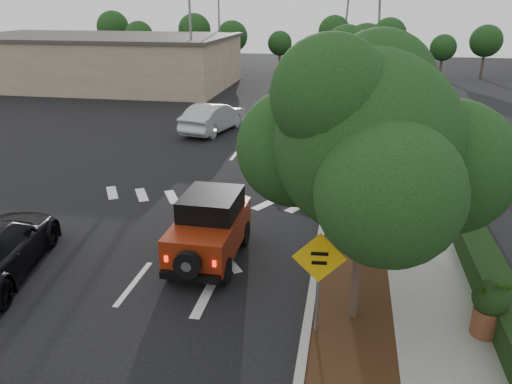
# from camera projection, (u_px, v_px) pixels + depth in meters

# --- Properties ---
(ground) EXTENTS (120.00, 120.00, 0.00)m
(ground) POSITION_uv_depth(u_px,v_px,m) (134.00, 283.00, 12.94)
(ground) COLOR black
(ground) RESTS_ON ground
(curb) EXTENTS (0.20, 70.00, 0.15)m
(curb) POSITION_uv_depth(u_px,v_px,m) (333.00, 157.00, 23.12)
(curb) COLOR #9E9B93
(curb) RESTS_ON ground
(planting_strip) EXTENTS (1.80, 70.00, 0.12)m
(planting_strip) POSITION_uv_depth(u_px,v_px,m) (355.00, 159.00, 22.96)
(planting_strip) COLOR black
(planting_strip) RESTS_ON ground
(sidewalk) EXTENTS (2.00, 70.00, 0.12)m
(sidewalk) POSITION_uv_depth(u_px,v_px,m) (397.00, 161.00, 22.63)
(sidewalk) COLOR gray
(sidewalk) RESTS_ON ground
(hedge) EXTENTS (0.80, 70.00, 0.80)m
(hedge) POSITION_uv_depth(u_px,v_px,m) (430.00, 155.00, 22.26)
(hedge) COLOR black
(hedge) RESTS_ON ground
(commercial_building) EXTENTS (22.00, 12.00, 4.00)m
(commercial_building) POSITION_uv_depth(u_px,v_px,m) (100.00, 62.00, 42.50)
(commercial_building) COLOR gray
(commercial_building) RESTS_ON ground
(transmission_tower) EXTENTS (7.00, 4.00, 28.00)m
(transmission_tower) POSITION_uv_depth(u_px,v_px,m) (359.00, 66.00, 55.93)
(transmission_tower) COLOR slate
(transmission_tower) RESTS_ON ground
(street_tree_near) EXTENTS (3.80, 3.80, 5.92)m
(street_tree_near) POSITION_uv_depth(u_px,v_px,m) (353.00, 318.00, 11.51)
(street_tree_near) COLOR black
(street_tree_near) RESTS_ON ground
(street_tree_mid) EXTENTS (3.20, 3.20, 5.32)m
(street_tree_mid) POSITION_uv_depth(u_px,v_px,m) (354.00, 205.00, 17.93)
(street_tree_mid) COLOR black
(street_tree_mid) RESTS_ON ground
(street_tree_far) EXTENTS (3.40, 3.40, 5.62)m
(street_tree_far) POSITION_uv_depth(u_px,v_px,m) (355.00, 154.00, 23.90)
(street_tree_far) COLOR black
(street_tree_far) RESTS_ON ground
(light_pole_a) EXTENTS (2.00, 0.22, 9.00)m
(light_pole_a) POSITION_uv_depth(u_px,v_px,m) (194.00, 97.00, 37.91)
(light_pole_a) COLOR slate
(light_pole_a) RESTS_ON ground
(light_pole_b) EXTENTS (2.00, 0.22, 9.00)m
(light_pole_b) POSITION_uv_depth(u_px,v_px,m) (220.00, 75.00, 49.09)
(light_pole_b) COLOR slate
(light_pole_b) RESTS_ON ground
(red_jeep) EXTENTS (1.71, 3.74, 1.90)m
(red_jeep) POSITION_uv_depth(u_px,v_px,m) (211.00, 226.00, 13.95)
(red_jeep) COLOR black
(red_jeep) RESTS_ON ground
(silver_suv_ahead) EXTENTS (2.75, 5.65, 1.55)m
(silver_suv_ahead) POSITION_uv_depth(u_px,v_px,m) (302.00, 139.00, 23.53)
(silver_suv_ahead) COLOR #A8A9B0
(silver_suv_ahead) RESTS_ON ground
(silver_sedan_oncoming) EXTENTS (2.76, 5.09, 1.59)m
(silver_sedan_oncoming) POSITION_uv_depth(u_px,v_px,m) (213.00, 117.00, 27.70)
(silver_sedan_oncoming) COLOR #A8ABB0
(silver_sedan_oncoming) RESTS_ON ground
(parked_suv) EXTENTS (4.41, 2.06, 1.46)m
(parked_suv) POSITION_uv_depth(u_px,v_px,m) (149.00, 85.00, 38.59)
(parked_suv) COLOR #B2B5BA
(parked_suv) RESTS_ON ground
(speed_hump_sign) EXTENTS (1.12, 0.13, 2.38)m
(speed_hump_sign) POSITION_uv_depth(u_px,v_px,m) (319.00, 270.00, 10.30)
(speed_hump_sign) COLOR slate
(speed_hump_sign) RESTS_ON ground
(terracotta_planter) EXTENTS (0.78, 0.78, 1.35)m
(terracotta_planter) POSITION_uv_depth(u_px,v_px,m) (490.00, 302.00, 10.52)
(terracotta_planter) COLOR brown
(terracotta_planter) RESTS_ON ground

